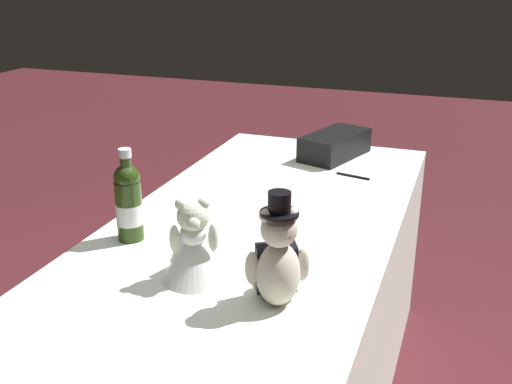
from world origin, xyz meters
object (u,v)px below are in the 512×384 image
(teddy_bear_bride, at_px, (194,242))
(gift_case_black, at_px, (335,145))
(signing_pen, at_px, (352,176))
(teddy_bear_groom, at_px, (278,261))
(champagne_bottle, at_px, (129,201))

(teddy_bear_bride, height_order, gift_case_black, teddy_bear_bride)
(teddy_bear_bride, height_order, signing_pen, teddy_bear_bride)
(teddy_bear_groom, bearing_deg, teddy_bear_bride, 78.40)
(teddy_bear_bride, bearing_deg, gift_case_black, -5.41)
(teddy_bear_bride, relative_size, gift_case_black, 0.62)
(champagne_bottle, relative_size, gift_case_black, 0.76)
(signing_pen, bearing_deg, champagne_bottle, 146.73)
(gift_case_black, bearing_deg, signing_pen, -152.06)
(teddy_bear_bride, bearing_deg, signing_pen, -14.15)
(teddy_bear_groom, distance_m, gift_case_black, 1.19)
(teddy_bear_groom, bearing_deg, champagne_bottle, 69.87)
(teddy_bear_groom, bearing_deg, gift_case_black, 6.48)
(signing_pen, bearing_deg, teddy_bear_bride, 165.85)
(gift_case_black, bearing_deg, teddy_bear_bride, 174.59)
(teddy_bear_groom, relative_size, champagne_bottle, 1.03)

